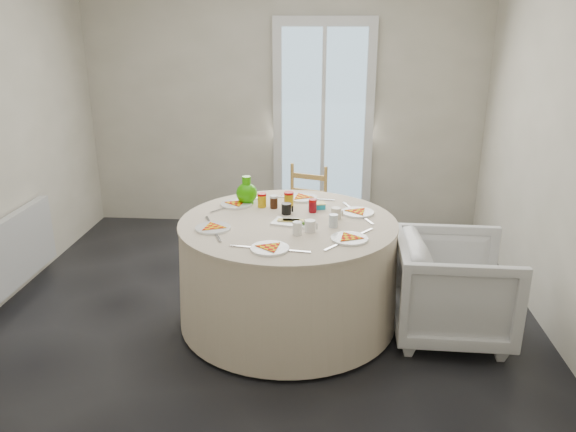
# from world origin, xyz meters

# --- Properties ---
(floor) EXTENTS (4.00, 4.00, 0.00)m
(floor) POSITION_xyz_m (0.00, 0.00, 0.00)
(floor) COLOR black
(floor) RESTS_ON ground
(wall_back) EXTENTS (4.00, 0.02, 2.60)m
(wall_back) POSITION_xyz_m (0.00, 2.00, 1.30)
(wall_back) COLOR #BCB5A3
(wall_back) RESTS_ON floor
(wall_right) EXTENTS (0.02, 4.00, 2.60)m
(wall_right) POSITION_xyz_m (2.00, 0.00, 1.30)
(wall_right) COLOR #BCB5A3
(wall_right) RESTS_ON floor
(glass_door) EXTENTS (1.00, 0.08, 2.10)m
(glass_door) POSITION_xyz_m (0.40, 1.95, 1.05)
(glass_door) COLOR silver
(glass_door) RESTS_ON floor
(radiator) EXTENTS (0.07, 1.00, 0.55)m
(radiator) POSITION_xyz_m (-1.94, 0.20, 0.38)
(radiator) COLOR silver
(radiator) RESTS_ON floor
(table) EXTENTS (1.54, 1.54, 0.78)m
(table) POSITION_xyz_m (0.20, -0.09, 0.38)
(table) COLOR beige
(table) RESTS_ON floor
(wooden_chair) EXTENTS (0.47, 0.46, 0.84)m
(wooden_chair) POSITION_xyz_m (0.24, 1.06, 0.47)
(wooden_chair) COLOR tan
(wooden_chair) RESTS_ON floor
(armchair) EXTENTS (0.72, 0.77, 0.77)m
(armchair) POSITION_xyz_m (1.32, -0.20, 0.39)
(armchair) COLOR silver
(armchair) RESTS_ON floor
(place_settings) EXTENTS (1.43, 1.43, 0.02)m
(place_settings) POSITION_xyz_m (0.20, -0.09, 0.77)
(place_settings) COLOR silver
(place_settings) RESTS_ON table
(jar_cluster) EXTENTS (0.47, 0.33, 0.12)m
(jar_cluster) POSITION_xyz_m (0.16, 0.16, 0.82)
(jar_cluster) COLOR #934D15
(jar_cluster) RESTS_ON table
(butter_tub) EXTENTS (0.13, 0.10, 0.04)m
(butter_tub) POSITION_xyz_m (0.39, 0.20, 0.79)
(butter_tub) COLOR #1297B6
(butter_tub) RESTS_ON table
(green_pitcher) EXTENTS (0.20, 0.20, 0.20)m
(green_pitcher) POSITION_xyz_m (-0.14, 0.28, 0.87)
(green_pitcher) COLOR #2FA502
(green_pitcher) RESTS_ON table
(cheese_platter) EXTENTS (0.27, 0.21, 0.03)m
(cheese_platter) POSITION_xyz_m (0.22, -0.13, 0.77)
(cheese_platter) COLOR silver
(cheese_platter) RESTS_ON table
(mugs_glasses) EXTENTS (0.56, 0.56, 0.10)m
(mugs_glasses) POSITION_xyz_m (0.35, -0.06, 0.81)
(mugs_glasses) COLOR gray
(mugs_glasses) RESTS_ON table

